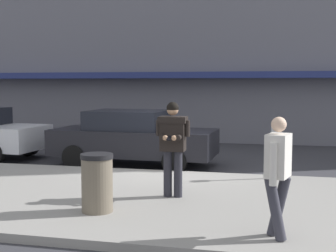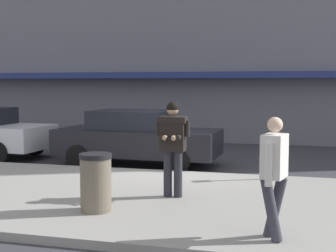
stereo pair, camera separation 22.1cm
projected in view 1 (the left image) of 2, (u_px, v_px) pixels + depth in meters
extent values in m
plane|color=#333338|center=(173.00, 174.00, 11.77)|extent=(80.00, 80.00, 0.00)
cube|color=gray|center=(191.00, 202.00, 8.77)|extent=(32.00, 5.30, 0.14)
cube|color=silver|center=(212.00, 176.00, 11.59)|extent=(28.00, 0.12, 0.01)
cube|color=navy|center=(236.00, 75.00, 17.26)|extent=(26.60, 0.70, 0.24)
cylinder|color=black|center=(29.00, 146.00, 14.82)|extent=(0.65, 0.26, 0.64)
cube|color=black|center=(134.00, 142.00, 12.98)|extent=(4.57, 2.00, 0.70)
cube|color=black|center=(128.00, 120.00, 12.98)|extent=(2.13, 1.72, 0.52)
cylinder|color=black|center=(190.00, 152.00, 13.46)|extent=(0.65, 0.25, 0.64)
cylinder|color=black|center=(175.00, 161.00, 11.82)|extent=(0.65, 0.25, 0.64)
cylinder|color=black|center=(100.00, 148.00, 14.21)|extent=(0.65, 0.25, 0.64)
cylinder|color=black|center=(74.00, 157.00, 12.57)|extent=(0.65, 0.25, 0.64)
cylinder|color=#23232B|center=(178.00, 174.00, 8.83)|extent=(0.16, 0.16, 0.88)
cylinder|color=#23232B|center=(168.00, 174.00, 8.88)|extent=(0.16, 0.16, 0.88)
cube|color=black|center=(173.00, 134.00, 8.78)|extent=(0.47, 0.31, 0.64)
cube|color=black|center=(173.00, 120.00, 8.76)|extent=(0.53, 0.35, 0.12)
cylinder|color=black|center=(187.00, 128.00, 8.72)|extent=(0.11, 0.11, 0.30)
cylinder|color=black|center=(179.00, 137.00, 8.60)|extent=(0.11, 0.30, 0.10)
sphere|color=tan|center=(174.00, 138.00, 8.48)|extent=(0.10, 0.10, 0.10)
cylinder|color=black|center=(159.00, 128.00, 8.83)|extent=(0.11, 0.11, 0.30)
cylinder|color=black|center=(163.00, 137.00, 8.66)|extent=(0.11, 0.30, 0.10)
sphere|color=tan|center=(165.00, 138.00, 8.51)|extent=(0.10, 0.10, 0.10)
cube|color=black|center=(169.00, 138.00, 8.46)|extent=(0.08, 0.14, 0.07)
sphere|color=tan|center=(173.00, 110.00, 8.71)|extent=(0.22, 0.22, 0.22)
sphere|color=black|center=(173.00, 108.00, 8.71)|extent=(0.23, 0.23, 0.23)
cylinder|color=#33333D|center=(279.00, 206.00, 6.56)|extent=(0.35, 0.23, 0.87)
cylinder|color=#33333D|center=(275.00, 209.00, 6.40)|extent=(0.35, 0.23, 0.87)
cube|color=silver|center=(278.00, 156.00, 6.41)|extent=(0.38, 0.48, 0.60)
cylinder|color=silver|center=(283.00, 159.00, 6.64)|extent=(0.10, 0.10, 0.58)
cylinder|color=silver|center=(273.00, 164.00, 6.20)|extent=(0.10, 0.10, 0.58)
sphere|color=beige|center=(279.00, 124.00, 6.37)|extent=(0.21, 0.21, 0.21)
cylinder|color=#4C4C51|center=(273.00, 155.00, 10.56)|extent=(0.07, 0.07, 1.05)
cube|color=gray|center=(274.00, 127.00, 10.50)|extent=(0.12, 0.18, 0.22)
cylinder|color=#665B4C|center=(97.00, 185.00, 7.82)|extent=(0.52, 0.52, 0.90)
cylinder|color=black|center=(97.00, 156.00, 7.78)|extent=(0.55, 0.55, 0.08)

